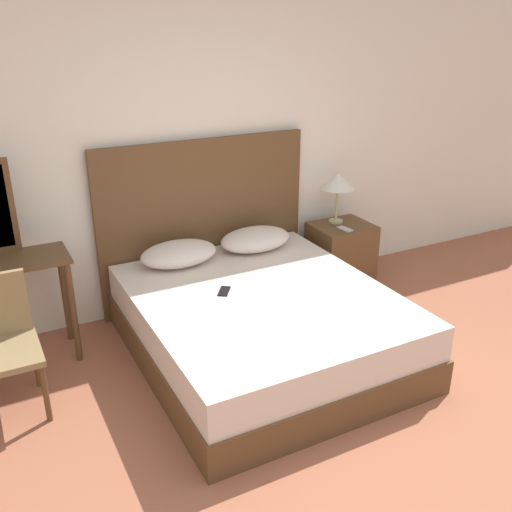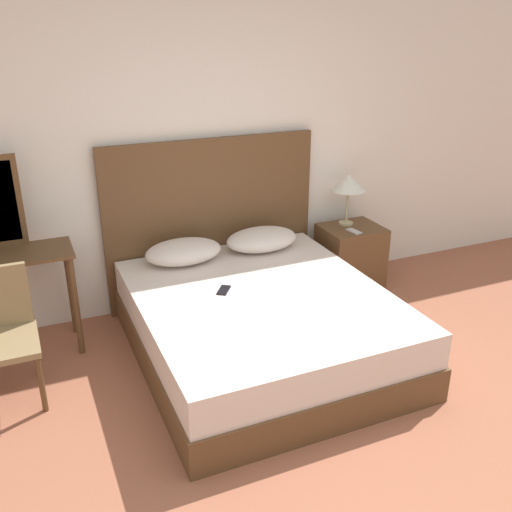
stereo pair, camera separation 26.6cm
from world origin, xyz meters
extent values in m
plane|color=#9E5B42|center=(0.00, 0.00, 0.00)|extent=(16.00, 16.00, 0.00)
cube|color=white|center=(0.00, 2.51, 1.35)|extent=(10.00, 0.06, 2.70)
cube|color=brown|center=(0.09, 1.41, 0.12)|extent=(1.73, 2.00, 0.25)
cube|color=silver|center=(0.09, 1.41, 0.37)|extent=(1.69, 1.96, 0.25)
cube|color=brown|center=(0.09, 2.44, 0.70)|extent=(1.81, 0.05, 1.41)
ellipsoid|color=silver|center=(-0.25, 2.17, 0.59)|extent=(0.61, 0.39, 0.18)
ellipsoid|color=silver|center=(0.43, 2.17, 0.59)|extent=(0.61, 0.39, 0.18)
cube|color=black|center=(-0.14, 1.56, 0.50)|extent=(0.14, 0.16, 0.01)
cube|color=brown|center=(1.30, 2.15, 0.29)|extent=(0.52, 0.44, 0.57)
cylinder|color=tan|center=(1.29, 2.24, 0.58)|extent=(0.13, 0.13, 0.02)
cylinder|color=tan|center=(1.29, 2.24, 0.74)|extent=(0.02, 0.02, 0.30)
cone|color=silver|center=(1.29, 2.24, 0.96)|extent=(0.31, 0.31, 0.14)
cube|color=#B7B7BC|center=(1.25, 2.04, 0.58)|extent=(0.09, 0.16, 0.01)
cylinder|color=brown|center=(-1.12, 1.96, 0.38)|extent=(0.04, 0.04, 0.76)
cylinder|color=brown|center=(-1.12, 2.29, 0.38)|extent=(0.04, 0.04, 0.76)
cube|color=olive|center=(-1.61, 1.56, 0.42)|extent=(0.42, 0.47, 0.04)
cylinder|color=brown|center=(-1.43, 1.36, 0.20)|extent=(0.04, 0.04, 0.40)
cylinder|color=brown|center=(-1.43, 1.76, 0.20)|extent=(0.04, 0.04, 0.40)
camera|label=1|loc=(-1.63, -1.76, 2.29)|focal=40.00mm
camera|label=2|loc=(-1.39, -1.87, 2.29)|focal=40.00mm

